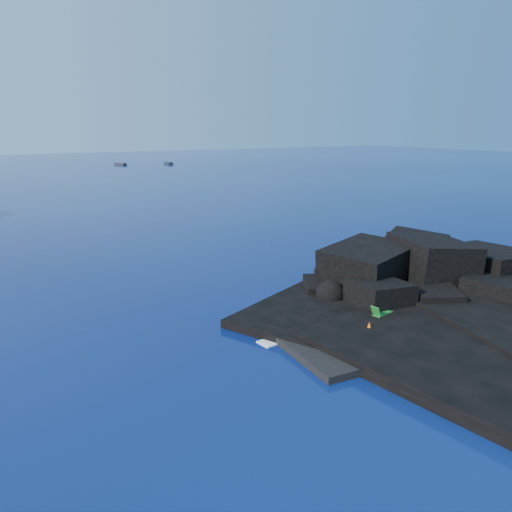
# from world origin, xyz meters

# --- Properties ---
(ground) EXTENTS (400.00, 400.00, 0.00)m
(ground) POSITION_xyz_m (0.00, 0.00, 0.00)
(ground) COLOR #04093C
(ground) RESTS_ON ground
(headland) EXTENTS (24.00, 24.00, 3.60)m
(headland) POSITION_xyz_m (13.00, 3.00, 0.00)
(headland) COLOR black
(headland) RESTS_ON ground
(beach) EXTENTS (9.08, 6.86, 0.70)m
(beach) POSITION_xyz_m (4.50, 0.50, 0.00)
(beach) COLOR black
(beach) RESTS_ON ground
(surf_foam) EXTENTS (10.00, 8.00, 0.06)m
(surf_foam) POSITION_xyz_m (5.00, 5.00, 0.00)
(surf_foam) COLOR white
(surf_foam) RESTS_ON ground
(deck_chair) EXTENTS (1.48, 0.85, 0.96)m
(deck_chair) POSITION_xyz_m (6.59, 1.41, 0.83)
(deck_chair) COLOR #1A7524
(deck_chair) RESTS_ON beach
(towel) EXTENTS (2.35, 1.96, 0.06)m
(towel) POSITION_xyz_m (4.98, 0.43, 0.38)
(towel) COLOR white
(towel) RESTS_ON beach
(sunbather) EXTENTS (1.71, 1.26, 0.23)m
(sunbather) POSITION_xyz_m (4.98, 0.43, 0.52)
(sunbather) COLOR tan
(sunbather) RESTS_ON towel
(marker_cone) EXTENTS (0.38, 0.38, 0.56)m
(marker_cone) POSITION_xyz_m (4.69, 0.47, 0.63)
(marker_cone) COLOR #FF650D
(marker_cone) RESTS_ON beach
(distant_boat_a) EXTENTS (2.65, 4.18, 0.53)m
(distant_boat_a) POSITION_xyz_m (31.24, 124.31, 0.00)
(distant_boat_a) COLOR #242429
(distant_boat_a) RESTS_ON ground
(distant_boat_b) EXTENTS (1.45, 4.26, 0.56)m
(distant_boat_b) POSITION_xyz_m (43.98, 120.30, 0.00)
(distant_boat_b) COLOR #242328
(distant_boat_b) RESTS_ON ground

